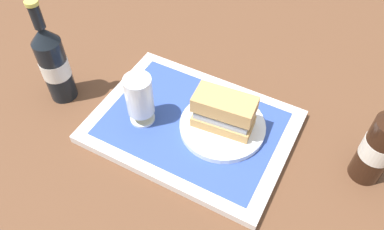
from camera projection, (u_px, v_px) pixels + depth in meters
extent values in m
plane|color=brown|center=(192.00, 129.00, 0.88)|extent=(3.00, 3.00, 0.00)
cube|color=silver|center=(192.00, 126.00, 0.88)|extent=(0.44, 0.32, 0.02)
cube|color=#2D4793|center=(192.00, 123.00, 0.87)|extent=(0.38, 0.27, 0.00)
cylinder|color=white|center=(222.00, 126.00, 0.85)|extent=(0.19, 0.19, 0.01)
cube|color=tan|center=(223.00, 121.00, 0.84)|extent=(0.14, 0.08, 0.02)
cube|color=#9EA3A8|center=(224.00, 115.00, 0.82)|extent=(0.12, 0.07, 0.02)
cube|color=silver|center=(224.00, 111.00, 0.81)|extent=(0.11, 0.06, 0.01)
sphere|color=#47932D|center=(202.00, 101.00, 0.82)|extent=(0.04, 0.04, 0.04)
cube|color=tan|center=(225.00, 104.00, 0.80)|extent=(0.14, 0.08, 0.04)
cylinder|color=silver|center=(143.00, 118.00, 0.87)|extent=(0.06, 0.06, 0.01)
cylinder|color=silver|center=(142.00, 114.00, 0.86)|extent=(0.01, 0.01, 0.02)
cylinder|color=silver|center=(139.00, 95.00, 0.82)|extent=(0.06, 0.06, 0.09)
cylinder|color=gold|center=(140.00, 104.00, 0.84)|extent=(0.06, 0.06, 0.04)
cylinder|color=white|center=(139.00, 96.00, 0.82)|extent=(0.05, 0.05, 0.01)
cylinder|color=black|center=(56.00, 70.00, 0.89)|extent=(0.06, 0.06, 0.17)
cylinder|color=silver|center=(55.00, 67.00, 0.88)|extent=(0.07, 0.07, 0.05)
cone|color=black|center=(43.00, 35.00, 0.81)|extent=(0.06, 0.06, 0.04)
cylinder|color=black|center=(36.00, 16.00, 0.78)|extent=(0.02, 0.02, 0.05)
cylinder|color=#BFB74C|center=(31.00, 3.00, 0.75)|extent=(0.03, 0.03, 0.01)
cylinder|color=black|center=(377.00, 150.00, 0.74)|extent=(0.06, 0.06, 0.17)
cylinder|color=silver|center=(379.00, 148.00, 0.74)|extent=(0.07, 0.07, 0.05)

